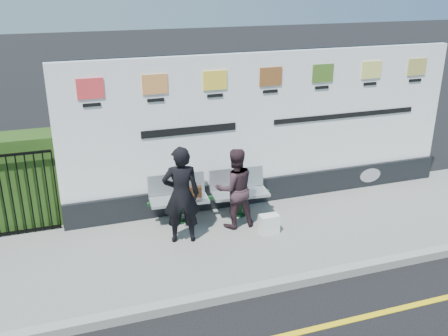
{
  "coord_description": "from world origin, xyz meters",
  "views": [
    {
      "loc": [
        -3.32,
        -4.79,
        4.45
      ],
      "look_at": [
        -0.68,
        3.02,
        1.25
      ],
      "focal_mm": 40.0,
      "sensor_mm": 36.0,
      "label": 1
    }
  ],
  "objects_px": {
    "bench": "(210,207)",
    "woman_left": "(181,195)",
    "woman_right": "(235,188)",
    "billboard": "(267,139)"
  },
  "relations": [
    {
      "from": "billboard",
      "to": "woman_right",
      "type": "bearing_deg",
      "value": -137.6
    },
    {
      "from": "bench",
      "to": "woman_left",
      "type": "height_order",
      "value": "woman_left"
    },
    {
      "from": "billboard",
      "to": "woman_left",
      "type": "distance_m",
      "value": 2.38
    },
    {
      "from": "billboard",
      "to": "woman_left",
      "type": "bearing_deg",
      "value": -150.94
    },
    {
      "from": "billboard",
      "to": "bench",
      "type": "relative_size",
      "value": 3.57
    },
    {
      "from": "woman_right",
      "to": "billboard",
      "type": "bearing_deg",
      "value": -137.97
    },
    {
      "from": "bench",
      "to": "woman_left",
      "type": "xyz_separation_m",
      "value": [
        -0.7,
        -0.64,
        0.62
      ]
    },
    {
      "from": "woman_left",
      "to": "woman_right",
      "type": "bearing_deg",
      "value": -157.1
    },
    {
      "from": "billboard",
      "to": "bench",
      "type": "bearing_deg",
      "value": -159.75
    },
    {
      "from": "billboard",
      "to": "bench",
      "type": "distance_m",
      "value": 1.78
    }
  ]
}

